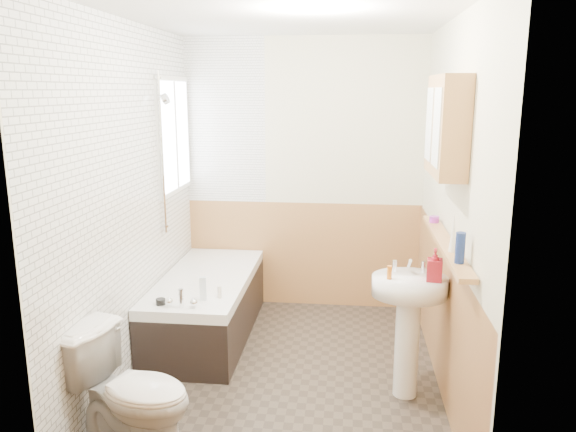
# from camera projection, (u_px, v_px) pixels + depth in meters

# --- Properties ---
(floor) EXTENTS (2.80, 2.80, 0.00)m
(floor) POSITION_uv_depth(u_px,v_px,m) (286.00, 373.00, 4.12)
(floor) COLOR #2E2620
(floor) RESTS_ON ground
(ceiling) EXTENTS (2.80, 2.80, 0.00)m
(ceiling) POSITION_uv_depth(u_px,v_px,m) (285.00, 14.00, 3.57)
(ceiling) COLOR white
(ceiling) RESTS_ON ground
(wall_back) EXTENTS (2.20, 0.02, 2.50)m
(wall_back) POSITION_uv_depth(u_px,v_px,m) (303.00, 176.00, 5.21)
(wall_back) COLOR beige
(wall_back) RESTS_ON ground
(wall_front) EXTENTS (2.20, 0.02, 2.50)m
(wall_front) POSITION_uv_depth(u_px,v_px,m) (249.00, 271.00, 2.47)
(wall_front) COLOR beige
(wall_front) RESTS_ON ground
(wall_left) EXTENTS (0.02, 2.80, 2.50)m
(wall_left) POSITION_uv_depth(u_px,v_px,m) (130.00, 203.00, 3.96)
(wall_left) COLOR beige
(wall_left) RESTS_ON ground
(wall_right) EXTENTS (0.02, 2.80, 2.50)m
(wall_right) POSITION_uv_depth(u_px,v_px,m) (452.00, 210.00, 3.72)
(wall_right) COLOR beige
(wall_right) RESTS_ON ground
(wainscot_right) EXTENTS (0.01, 2.80, 1.00)m
(wainscot_right) POSITION_uv_depth(u_px,v_px,m) (441.00, 316.00, 3.89)
(wainscot_right) COLOR #AF7C48
(wainscot_right) RESTS_ON wall_right
(wainscot_front) EXTENTS (2.20, 0.01, 1.00)m
(wainscot_front) POSITION_uv_depth(u_px,v_px,m) (252.00, 420.00, 2.66)
(wainscot_front) COLOR #AF7C48
(wainscot_front) RESTS_ON wall_front
(wainscot_back) EXTENTS (2.20, 0.01, 1.00)m
(wainscot_back) POSITION_uv_depth(u_px,v_px,m) (302.00, 254.00, 5.35)
(wainscot_back) COLOR #AF7C48
(wainscot_back) RESTS_ON wall_back
(tile_cladding_left) EXTENTS (0.01, 2.80, 2.50)m
(tile_cladding_left) POSITION_uv_depth(u_px,v_px,m) (133.00, 203.00, 3.96)
(tile_cladding_left) COLOR white
(tile_cladding_left) RESTS_ON wall_left
(tile_return_back) EXTENTS (0.75, 0.01, 1.50)m
(tile_return_back) POSITION_uv_depth(u_px,v_px,m) (225.00, 121.00, 5.15)
(tile_return_back) COLOR white
(tile_return_back) RESTS_ON wall_back
(window) EXTENTS (0.03, 0.79, 0.99)m
(window) POSITION_uv_depth(u_px,v_px,m) (175.00, 135.00, 4.79)
(window) COLOR white
(window) RESTS_ON wall_left
(bathtub) EXTENTS (0.70, 1.59, 0.67)m
(bathtub) POSITION_uv_depth(u_px,v_px,m) (207.00, 304.00, 4.70)
(bathtub) COLOR black
(bathtub) RESTS_ON floor
(shower_riser) EXTENTS (0.11, 0.09, 1.28)m
(shower_riser) POSITION_uv_depth(u_px,v_px,m) (163.00, 141.00, 4.41)
(shower_riser) COLOR silver
(shower_riser) RESTS_ON wall_left
(toilet) EXTENTS (0.82, 0.60, 0.72)m
(toilet) POSITION_uv_depth(u_px,v_px,m) (131.00, 394.00, 3.16)
(toilet) COLOR white
(toilet) RESTS_ON floor
(sink) EXTENTS (0.49, 0.40, 0.95)m
(sink) POSITION_uv_depth(u_px,v_px,m) (408.00, 311.00, 3.70)
(sink) COLOR white
(sink) RESTS_ON floor
(pine_shelf) EXTENTS (0.10, 1.45, 0.03)m
(pine_shelf) POSITION_uv_depth(u_px,v_px,m) (445.00, 243.00, 3.52)
(pine_shelf) COLOR #AF7C48
(pine_shelf) RESTS_ON wall_right
(medicine_cabinet) EXTENTS (0.17, 0.67, 0.61)m
(medicine_cabinet) POSITION_uv_depth(u_px,v_px,m) (447.00, 126.00, 3.42)
(medicine_cabinet) COLOR #AF7C48
(medicine_cabinet) RESTS_ON wall_right
(foam_can) EXTENTS (0.07, 0.07, 0.17)m
(foam_can) POSITION_uv_depth(u_px,v_px,m) (460.00, 248.00, 3.05)
(foam_can) COLOR navy
(foam_can) RESTS_ON pine_shelf
(green_bottle) EXTENTS (0.06, 0.06, 0.23)m
(green_bottle) POSITION_uv_depth(u_px,v_px,m) (453.00, 233.00, 3.26)
(green_bottle) COLOR silver
(green_bottle) RESTS_ON pine_shelf
(black_jar) EXTENTS (0.08, 0.08, 0.05)m
(black_jar) POSITION_uv_depth(u_px,v_px,m) (434.00, 219.00, 4.00)
(black_jar) COLOR purple
(black_jar) RESTS_ON pine_shelf
(soap_bottle) EXTENTS (0.12, 0.22, 0.10)m
(soap_bottle) POSITION_uv_depth(u_px,v_px,m) (434.00, 273.00, 3.56)
(soap_bottle) COLOR maroon
(soap_bottle) RESTS_ON sink
(clear_bottle) EXTENTS (0.04, 0.04, 0.09)m
(clear_bottle) POSITION_uv_depth(u_px,v_px,m) (389.00, 272.00, 3.59)
(clear_bottle) COLOR orange
(clear_bottle) RESTS_ON sink
(blue_gel) EXTENTS (0.06, 0.04, 0.18)m
(blue_gel) POSITION_uv_depth(u_px,v_px,m) (203.00, 289.00, 4.09)
(blue_gel) COLOR silver
(blue_gel) RESTS_ON bathtub
(cream_jar) EXTENTS (0.08, 0.08, 0.04)m
(cream_jar) POSITION_uv_depth(u_px,v_px,m) (161.00, 302.00, 4.02)
(cream_jar) COLOR black
(cream_jar) RESTS_ON bathtub
(orange_bottle) EXTENTS (0.04, 0.04, 0.09)m
(orange_bottle) POSITION_uv_depth(u_px,v_px,m) (219.00, 292.00, 4.15)
(orange_bottle) COLOR silver
(orange_bottle) RESTS_ON bathtub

